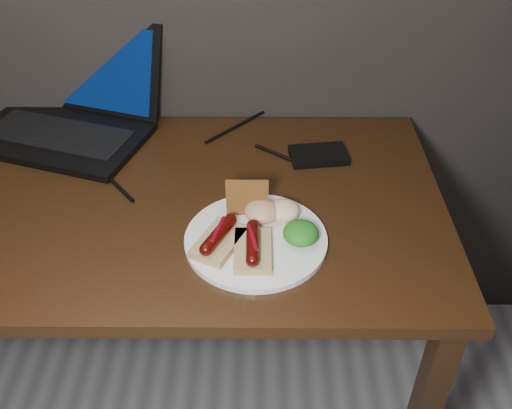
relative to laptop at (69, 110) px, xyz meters
The scene contains 11 objects.
desk 0.37m from the laptop, 59.18° to the right, with size 1.40×0.70×0.75m.
laptop is the anchor object (origin of this frame).
hard_drive 0.63m from the laptop, 12.10° to the right, with size 0.13×0.08×0.02m, color black.
desk_cables 0.22m from the laptop, 38.24° to the right, with size 0.93×0.40×0.01m.
plate 0.64m from the laptop, 42.30° to the right, with size 0.28×0.28×0.01m, color silver.
bread_sausage_left 0.60m from the laptop, 48.46° to the right, with size 0.11×0.13×0.04m.
bread_sausage_center 0.67m from the laptop, 45.60° to the right, with size 0.07×0.12×0.04m.
crispbread 0.58m from the laptop, 38.29° to the right, with size 0.09×0.01×0.09m, color brown.
salad_greens 0.71m from the laptop, 38.11° to the right, with size 0.07×0.07×0.04m, color #115010.
salsa_mound 0.61m from the laptop, 37.52° to the right, with size 0.07×0.07×0.04m, color maroon.
coleslaw_mound 0.64m from the laptop, 34.83° to the right, with size 0.06×0.06×0.04m, color white.
Camera 1 is at (0.30, 0.41, 1.51)m, focal length 40.00 mm.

